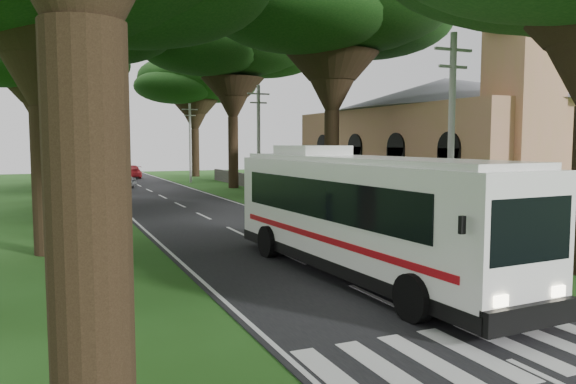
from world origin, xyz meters
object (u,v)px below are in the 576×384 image
pole_mid (259,141)px  pole_far (190,141)px  distant_car_a (120,180)px  distant_car_c (131,172)px  church (447,131)px  distant_car_b (97,175)px  pole_near (451,141)px  coach_bus (360,213)px  pedestrian (90,226)px

pole_mid → pole_far: 20.00m
distant_car_a → distant_car_c: distant_car_c is taller
pole_far → distant_car_a: pole_far is taller
church → pole_far: size_ratio=3.00×
distant_car_a → church: bearing=113.7°
distant_car_a → distant_car_c: (2.65, 12.96, 0.06)m
distant_car_a → distant_car_b: size_ratio=1.07×
pole_near → pole_mid: 20.00m
distant_car_b → coach_bus: bearing=-87.3°
pole_near → coach_bus: (-4.70, -1.59, -2.19)m
pole_near → distant_car_a: 37.37m
pole_mid → pedestrian: 17.98m
church → pole_mid: church is taller
coach_bus → distant_car_c: size_ratio=2.49×
distant_car_a → distant_car_b: distant_car_a is taller
pole_mid → coach_bus: 22.21m
church → distant_car_c: bearing=116.7°
pole_mid → coach_bus: bearing=-102.3°
pole_mid → distant_car_c: bearing=99.1°
pole_far → pedestrian: size_ratio=4.76×
pole_near → pole_mid: same height
pole_near → distant_car_a: size_ratio=2.03×
distant_car_a → pole_mid: bearing=94.5°
pole_far → distant_car_b: pole_far is taller
church → pole_far: bearing=116.8°
pole_near → distant_car_a: (-7.35, 36.48, -3.48)m
distant_car_a → pole_far: bearing=-174.0°
pole_mid → distant_car_a: bearing=114.1°
distant_car_b → pedestrian: bearing=-96.6°
pole_near → distant_car_b: pole_near is taller
pole_mid → distant_car_a: size_ratio=2.03×
distant_car_c → pole_near: bearing=96.5°
church → pole_mid: size_ratio=3.00×
coach_bus → pedestrian: bearing=127.2°
distant_car_c → coach_bus: bearing=91.0°
pole_mid → pole_far: bearing=90.0°
pole_near → distant_car_b: bearing=100.2°
distant_car_b → distant_car_c: 4.49m
coach_bus → distant_car_c: 51.04m
distant_car_a → distant_car_b: (-1.15, 10.57, -0.06)m
distant_car_b → pole_mid: bearing=-74.3°
coach_bus → pole_far: bearing=80.6°
church → coach_bus: bearing=-134.9°
coach_bus → distant_car_a: 38.18m
distant_car_b → pole_far: bearing=-41.4°
pole_near → pedestrian: pole_near is taller
pole_far → distant_car_b: bearing=140.4°
coach_bus → distant_car_c: (0.00, 51.03, -1.22)m
pole_far → coach_bus: size_ratio=0.63×
church → distant_car_b: 38.02m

